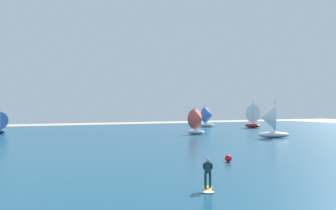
# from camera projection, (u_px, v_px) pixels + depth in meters

# --- Properties ---
(ocean) EXTENTS (160.00, 90.00, 0.10)m
(ocean) POSITION_uv_depth(u_px,v_px,m) (56.00, 143.00, 49.37)
(ocean) COLOR navy
(ocean) RESTS_ON ground
(kitesurfer) EXTENTS (1.54, 1.95, 1.67)m
(kitesurfer) POSITION_uv_depth(u_px,v_px,m) (208.00, 178.00, 21.16)
(kitesurfer) COLOR yellow
(kitesurfer) RESTS_ON ocean
(sailboat_mid_left) EXTENTS (3.89, 4.34, 4.89)m
(sailboat_mid_left) POSITION_uv_depth(u_px,v_px,m) (208.00, 117.00, 87.15)
(sailboat_mid_left) COLOR white
(sailboat_mid_left) RESTS_ON ocean
(sailboat_far_left) EXTENTS (3.54, 4.05, 4.58)m
(sailboat_far_left) POSITION_uv_depth(u_px,v_px,m) (198.00, 121.00, 63.64)
(sailboat_far_left) COLOR white
(sailboat_far_left) RESTS_ON ocean
(sailboat_near_shore) EXTENTS (3.94, 4.68, 5.52)m
(sailboat_near_shore) POSITION_uv_depth(u_px,v_px,m) (250.00, 116.00, 84.48)
(sailboat_near_shore) COLOR maroon
(sailboat_near_shore) RESTS_ON ocean
(sailboat_leading) EXTENTS (4.87, 4.58, 5.41)m
(sailboat_leading) POSITION_uv_depth(u_px,v_px,m) (269.00, 120.00, 56.68)
(sailboat_leading) COLOR white
(sailboat_leading) RESTS_ON ocean
(marker_buoy) EXTENTS (0.56, 0.56, 0.56)m
(marker_buoy) POSITION_uv_depth(u_px,v_px,m) (228.00, 158.00, 31.84)
(marker_buoy) COLOR red
(marker_buoy) RESTS_ON ocean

